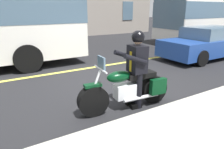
% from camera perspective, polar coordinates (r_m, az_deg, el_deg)
% --- Properties ---
extents(ground_plane, '(80.00, 80.00, 0.00)m').
position_cam_1_polar(ground_plane, '(6.15, 0.22, -2.81)').
color(ground_plane, black).
extents(lane_center_stripe, '(60.00, 0.16, 0.01)m').
position_cam_1_polar(lane_center_stripe, '(7.84, -7.38, 1.66)').
color(lane_center_stripe, '#E5DB4C').
rests_on(lane_center_stripe, ground_plane).
extents(motorcycle_main, '(2.22, 0.72, 1.26)m').
position_cam_1_polar(motorcycle_main, '(4.61, 4.59, -4.04)').
color(motorcycle_main, black).
rests_on(motorcycle_main, ground_plane).
extents(rider_main, '(0.66, 0.59, 1.74)m').
position_cam_1_polar(rider_main, '(4.53, 6.82, 3.25)').
color(rider_main, black).
rests_on(rider_main, ground_plane).
extents(bus_far, '(11.05, 2.70, 3.30)m').
position_cam_1_polar(bus_far, '(17.00, 28.72, 14.74)').
color(bus_far, white).
rests_on(bus_far, ground_plane).
extents(car_dark, '(4.60, 1.92, 1.40)m').
position_cam_1_polar(car_dark, '(10.41, 25.05, 8.00)').
color(car_dark, navy).
rests_on(car_dark, ground_plane).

